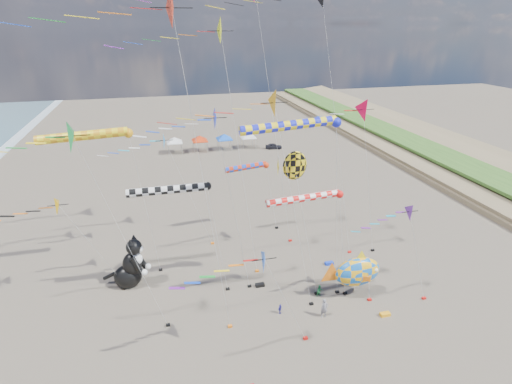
{
  "coord_description": "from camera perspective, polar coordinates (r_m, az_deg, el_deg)",
  "views": [
    {
      "loc": [
        -9.41,
        -18.19,
        23.93
      ],
      "look_at": [
        -1.65,
        12.0,
        10.75
      ],
      "focal_mm": 28.0,
      "sensor_mm": 36.0,
      "label": 1
    }
  ],
  "objects": [
    {
      "name": "delta_kite_1",
      "position": [
        35.91,
        20.99,
        -3.73
      ],
      "size": [
        7.53,
        1.74,
        9.97
      ],
      "color": "#65259D",
      "rests_on": "ground"
    },
    {
      "name": "windsock_0",
      "position": [
        31.37,
        5.49,
        9.38
      ],
      "size": [
        9.57,
        0.8,
        17.11
      ],
      "color": "#141DCF",
      "rests_on": "ground"
    },
    {
      "name": "delta_kite_7",
      "position": [
        38.76,
        -26.92,
        -1.58
      ],
      "size": [
        10.32,
        1.86,
        10.78
      ],
      "color": "#D79A06",
      "rests_on": "ground"
    },
    {
      "name": "cat_inflatable",
      "position": [
        41.06,
        -17.68,
        -9.35
      ],
      "size": [
        4.52,
        3.26,
        5.5
      ],
      "primitive_type": null,
      "rotation": [
        0.0,
        0.0,
        -0.33
      ],
      "color": "black",
      "rests_on": "ground"
    },
    {
      "name": "windsock_4",
      "position": [
        34.31,
        -11.86,
        0.29
      ],
      "size": [
        8.35,
        0.77,
        11.45
      ],
      "color": "black",
      "rests_on": "ground"
    },
    {
      "name": "windsock_3",
      "position": [
        38.3,
        -22.89,
        7.37
      ],
      "size": [
        9.39,
        0.88,
        15.32
      ],
      "color": "orange",
      "rests_on": "ground"
    },
    {
      "name": "windsock_1",
      "position": [
        33.45,
        7.36,
        -0.93
      ],
      "size": [
        8.21,
        0.66,
        10.92
      ],
      "color": "red",
      "rests_on": "ground"
    },
    {
      "name": "parked_car",
      "position": [
        83.04,
        2.53,
        6.56
      ],
      "size": [
        3.59,
        2.07,
        1.15
      ],
      "primitive_type": "imported",
      "rotation": [
        0.0,
        0.0,
        1.35
      ],
      "color": "#26262D",
      "rests_on": "ground"
    },
    {
      "name": "delta_kite_9",
      "position": [
        34.54,
        -5.13,
        21.59
      ],
      "size": [
        11.1,
        2.49,
        24.7
      ],
      "color": "#EFFF10",
      "rests_on": "ground"
    },
    {
      "name": "delta_kite_10",
      "position": [
        29.46,
        2.57,
        11.77
      ],
      "size": [
        11.34,
        2.37,
        19.72
      ],
      "color": "orange",
      "rests_on": "ground"
    },
    {
      "name": "child_blue",
      "position": [
        37.08,
        3.45,
        -16.34
      ],
      "size": [
        0.59,
        0.55,
        0.98
      ],
      "primitive_type": "imported",
      "rotation": [
        0.0,
        0.0,
        0.69
      ],
      "color": "#302B9D",
      "rests_on": "ground"
    },
    {
      "name": "windsock_2",
      "position": [
        46.49,
        -1.03,
        3.56
      ],
      "size": [
        6.57,
        0.73,
        8.95
      ],
      "color": "red",
      "rests_on": "ground"
    },
    {
      "name": "kite_bag_2",
      "position": [
        44.3,
        10.4,
        -9.98
      ],
      "size": [
        0.9,
        0.44,
        0.3
      ],
      "primitive_type": "cube",
      "color": "#1434CB",
      "rests_on": "ground"
    },
    {
      "name": "kite_bag_0",
      "position": [
        40.4,
        0.57,
        -13.14
      ],
      "size": [
        0.9,
        0.44,
        0.3
      ],
      "primitive_type": "cube",
      "color": "black",
      "rests_on": "ground"
    },
    {
      "name": "delta_kite_11",
      "position": [
        29.32,
        -23.3,
        7.22
      ],
      "size": [
        10.71,
        2.5,
        18.41
      ],
      "color": "#157C37",
      "rests_on": "ground"
    },
    {
      "name": "person_adult",
      "position": [
        36.91,
        9.72,
        -16.04
      ],
      "size": [
        0.71,
        0.51,
        1.84
      ],
      "primitive_type": "imported",
      "rotation": [
        0.0,
        0.0,
        0.11
      ],
      "color": "gray",
      "rests_on": "ground"
    },
    {
      "name": "angelfish_kite",
      "position": [
        34.87,
        5.25,
        3.59
      ],
      "size": [
        3.74,
        3.02,
        13.86
      ],
      "color": "yellow",
      "rests_on": "ground"
    },
    {
      "name": "delta_kite_3",
      "position": [
        32.68,
        -7.84,
        10.0
      ],
      "size": [
        9.36,
        2.07,
        18.08
      ],
      "color": "#0F28DF",
      "rests_on": "ground"
    },
    {
      "name": "delta_kite_0",
      "position": [
        26.63,
        -13.75,
        23.83
      ],
      "size": [
        13.53,
        2.79,
        26.28
      ],
      "color": "red",
      "rests_on": "ground"
    },
    {
      "name": "tent_row",
      "position": [
        81.63,
        -6.32,
        8.03
      ],
      "size": [
        19.2,
        4.2,
        3.8
      ],
      "color": "silver",
      "rests_on": "ground"
    },
    {
      "name": "delta_kite_8",
      "position": [
        42.35,
        -12.62,
        7.22
      ],
      "size": [
        9.58,
        1.96,
        14.18
      ],
      "color": "blue",
      "rests_on": "ground"
    },
    {
      "name": "fish_inflatable",
      "position": [
        38.85,
        14.22,
        -10.99
      ],
      "size": [
        5.92,
        2.17,
        4.97
      ],
      "color": "blue",
      "rests_on": "ground"
    },
    {
      "name": "child_green",
      "position": [
        39.34,
        9.08,
        -13.77
      ],
      "size": [
        0.67,
        0.57,
        1.23
      ],
      "primitive_type": "imported",
      "rotation": [
        0.0,
        0.0,
        0.19
      ],
      "color": "#238344",
      "rests_on": "ground"
    },
    {
      "name": "kite_bag_3",
      "position": [
        38.73,
        17.96,
        -16.28
      ],
      "size": [
        0.9,
        0.44,
        0.3
      ],
      "primitive_type": "cube",
      "color": "#FBA515",
      "rests_on": "ground"
    },
    {
      "name": "delta_kite_4",
      "position": [
        29.02,
        1.39,
        -9.0
      ],
      "size": [
        8.93,
        1.98,
        9.89
      ],
      "color": "blue",
      "rests_on": "ground"
    },
    {
      "name": "delta_kite_5",
      "position": [
        40.08,
        13.49,
        11.16
      ],
      "size": [
        11.92,
        2.47,
        17.69
      ],
      "color": "#EB033B",
      "rests_on": "ground"
    }
  ]
}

